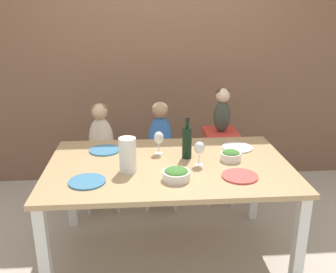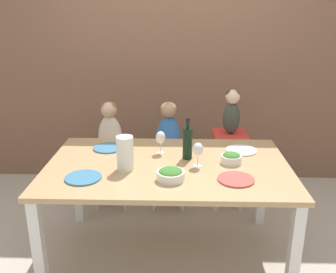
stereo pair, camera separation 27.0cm
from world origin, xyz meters
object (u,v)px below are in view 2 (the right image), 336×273
Objects in this scene: chair_far_left at (112,166)px; dinner_plate_front_right at (236,179)px; person_baby_right at (232,109)px; chair_far_center at (168,167)px; wine_glass_far at (161,138)px; salad_bowl_small at (231,158)px; person_child_left at (110,130)px; dinner_plate_back_right at (241,150)px; wine_bottle at (188,142)px; wine_glass_near at (198,150)px; chair_right_highchair at (229,150)px; person_child_center at (168,131)px; dinner_plate_front_left at (83,178)px; salad_bowl_large at (171,174)px; dinner_plate_back_left at (108,148)px; paper_towel_roll at (125,153)px.

chair_far_left is 1.94× the size of dinner_plate_front_right.
person_baby_right is at bearing 0.07° from chair_far_left.
chair_far_center is at bearing -179.87° from person_baby_right.
salad_bowl_small is (0.52, -0.18, -0.09)m from wine_glass_far.
person_child_left is 2.31× the size of dinner_plate_back_right.
wine_bottle is 0.16m from wine_glass_near.
person_child_center is (-0.57, 0.00, 0.19)m from chair_right_highchair.
dinner_plate_back_right is at bearing -42.41° from chair_far_center.
chair_far_center is at bearing 85.79° from wine_glass_far.
dinner_plate_front_left reaches higher than chair_far_left.
dinner_plate_front_right is at bearing -95.57° from chair_right_highchair.
wine_glass_near is (0.77, -0.84, 0.50)m from chair_far_left.
person_baby_right reaches higher than salad_bowl_large.
chair_far_left is 0.92m from wine_glass_far.
chair_far_left is at bearing 135.23° from wine_bottle.
person_child_left is 1.15m from wine_glass_near.
dinner_plate_front_left is at bearing -116.54° from chair_far_center.
chair_right_highchair is at bearing 63.62° from salad_bowl_large.
salad_bowl_large is at bearing -0.24° from dinner_plate_front_left.
person_child_center reaches higher than dinner_plate_back_left.
person_child_left is 2.30× the size of paper_towel_roll.
wine_glass_far reaches higher than salad_bowl_small.
chair_right_highchair is at bearing 0.00° from chair_far_left.
salad_bowl_small is at bearing -58.54° from person_child_center.
wine_glass_far is 0.73× the size of dinner_plate_back_left.
dinner_plate_front_right is (0.24, -0.22, -0.12)m from wine_glass_near.
person_baby_right is 1.20m from salad_bowl_large.
paper_towel_roll is at bearing -73.44° from person_child_left.
paper_towel_roll is at bearing -132.80° from person_baby_right.
dinner_plate_back_left is (-1.04, -0.51, 0.21)m from chair_right_highchair.
paper_towel_roll is at bearing -125.99° from wine_glass_far.
person_child_left is at bearing 142.70° from salad_bowl_small.
chair_far_center is at bearing -180.00° from chair_right_highchair.
person_child_left is at bearing 90.62° from dinner_plate_front_left.
chair_right_highchair reaches higher than chair_far_left.
wine_glass_far reaches higher than dinner_plate_back_right.
wine_glass_far is at bearing 100.50° from salad_bowl_large.
dinner_plate_back_right is at bearing 40.62° from wine_glass_near.
wine_glass_far is (-0.20, 0.10, -0.00)m from wine_bottle.
dinner_plate_back_left is (-0.46, -0.51, 0.02)m from person_child_center.
person_child_left is 0.54m from person_child_center.
wine_glass_far reaches higher than dinner_plate_front_right.
chair_far_left is at bearing 180.00° from chair_far_center.
person_child_left reaches higher than paper_towel_roll.
wine_bottle reaches higher than wine_glass_far.
salad_bowl_small is at bearing -15.74° from dinner_plate_back_left.
person_child_center is at bearing 113.83° from dinner_plate_front_right.
person_child_left is 1.25m from dinner_plate_back_right.
dinner_plate_front_right is (-0.10, -1.06, 0.21)m from chair_right_highchair.
salad_bowl_small reaches higher than dinner_plate_front_right.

